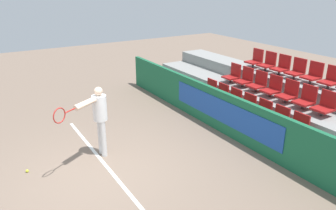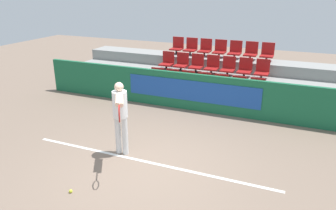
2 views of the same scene
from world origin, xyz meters
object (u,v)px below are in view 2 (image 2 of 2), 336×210
stadium_chair_14 (177,46)px  tennis_ball (71,191)px  tennis_player (120,112)px  stadium_chair_1 (171,80)px  stadium_chair_19 (251,52)px  stadium_chair_17 (220,50)px  stadium_chair_18 (235,51)px  stadium_chair_15 (191,47)px  stadium_chair_13 (262,70)px  stadium_chair_8 (182,63)px  stadium_chair_20 (267,53)px  stadium_chair_12 (245,69)px  stadium_chair_10 (212,66)px  stadium_chair_9 (197,64)px  stadium_chair_16 (205,48)px  stadium_chair_2 (187,82)px  stadium_chair_6 (256,90)px  stadium_chair_0 (156,78)px  stadium_chair_7 (167,61)px  stadium_chair_5 (238,88)px  stadium_chair_3 (203,84)px  stadium_chair_11 (228,67)px  stadium_chair_4 (220,86)px

stadium_chair_14 → tennis_ball: bearing=-83.4°
tennis_player → stadium_chair_1: bearing=65.7°
stadium_chair_19 → tennis_ball: size_ratio=9.34×
stadium_chair_17 → stadium_chair_14: bearing=180.0°
stadium_chair_18 → stadium_chair_15: bearing=180.0°
stadium_chair_19 → stadium_chair_17: bearing=180.0°
stadium_chair_13 → stadium_chair_18: (-1.11, 0.97, 0.39)m
stadium_chair_8 → tennis_player: tennis_player is taller
stadium_chair_15 → stadium_chair_20: size_ratio=1.00×
stadium_chair_12 → stadium_chair_10: bearing=180.0°
stadium_chair_9 → stadium_chair_16: stadium_chair_16 is taller
stadium_chair_1 → stadium_chair_10: size_ratio=1.00×
stadium_chair_2 → stadium_chair_6: size_ratio=1.00×
stadium_chair_20 → tennis_ball: bearing=-107.9°
stadium_chair_10 → stadium_chair_18: size_ratio=1.00×
stadium_chair_18 → stadium_chair_14: bearing=180.0°
stadium_chair_0 → stadium_chair_8: stadium_chair_8 is taller
stadium_chair_10 → stadium_chair_20: stadium_chair_20 is taller
stadium_chair_6 → stadium_chair_16: (-2.23, 1.94, 0.77)m
stadium_chair_7 → stadium_chair_16: stadium_chair_16 is taller
stadium_chair_9 → stadium_chair_16: 1.04m
stadium_chair_14 → tennis_player: 6.05m
stadium_chair_5 → stadium_chair_19: bearing=90.0°
stadium_chair_3 → stadium_chair_15: stadium_chair_15 is taller
stadium_chair_14 → stadium_chair_3: bearing=-49.3°
stadium_chair_11 → tennis_player: (-1.21, -4.98, 0.01)m
stadium_chair_15 → stadium_chair_3: bearing=-60.1°
tennis_ball → stadium_chair_20: bearing=72.1°
stadium_chair_7 → tennis_ball: bearing=-82.4°
stadium_chair_2 → stadium_chair_14: bearing=119.9°
stadium_chair_16 → stadium_chair_15: bearing=180.0°
stadium_chair_8 → stadium_chair_15: 1.04m
stadium_chair_4 → stadium_chair_13: bearing=41.1°
stadium_chair_2 → stadium_chair_5: 1.67m
stadium_chair_13 → stadium_chair_1: bearing=-160.8°
stadium_chair_11 → stadium_chair_14: 2.46m
stadium_chair_3 → stadium_chair_15: 2.36m
stadium_chair_1 → stadium_chair_15: stadium_chair_15 is taller
stadium_chair_13 → tennis_ball: (-2.46, -6.63, -1.01)m
stadium_chair_15 → stadium_chair_18: size_ratio=1.00×
stadium_chair_1 → stadium_chair_19: bearing=41.1°
stadium_chair_0 → stadium_chair_9: stadium_chair_9 is taller
stadium_chair_5 → stadium_chair_9: stadium_chair_9 is taller
stadium_chair_16 → stadium_chair_17: (0.56, 0.00, 0.00)m
stadium_chair_12 → stadium_chair_8: bearing=180.0°
stadium_chair_7 → stadium_chair_12: size_ratio=1.00×
stadium_chair_10 → stadium_chair_11: bearing=0.0°
stadium_chair_11 → stadium_chair_15: stadium_chair_15 is taller
stadium_chair_3 → stadium_chair_10: (0.00, 0.97, 0.39)m
tennis_player → stadium_chair_17: bearing=52.9°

